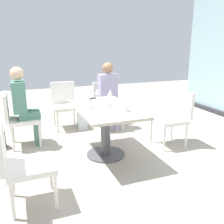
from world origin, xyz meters
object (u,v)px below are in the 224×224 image
Objects in this scene: person_far_left at (109,93)px; wine_glass_2 at (97,92)px; person_front_left at (24,103)px; cell_phone_on_table at (92,99)px; chair_near_window at (175,115)px; wine_glass_4 at (122,96)px; handbag_1 at (82,121)px; chair_front_right at (20,161)px; wine_glass_5 at (128,97)px; dining_table_main at (105,120)px; wine_glass_1 at (110,92)px; wine_glass_3 at (89,99)px; chair_front_left at (18,116)px; coffee_cup at (126,108)px; chair_far_left at (107,102)px; chair_side_end at (65,102)px; wine_glass_0 at (108,96)px.

wine_glass_2 is at bearing -34.42° from person_far_left.
cell_phone_on_table is (0.22, 1.04, 0.03)m from person_front_left.
chair_near_window is 2.39m from person_front_left.
handbag_1 is at bearing -166.87° from wine_glass_4.
person_front_left is 4.20× the size of handbag_1.
wine_glass_5 is at bearing 117.16° from chair_front_right.
wine_glass_1 is at bearing 149.73° from dining_table_main.
wine_glass_3 is (1.09, -0.69, 0.16)m from person_far_left.
chair_front_left is at bearing -109.26° from chair_near_window.
person_front_left reaches higher than chair_near_window.
chair_front_right is (0.82, -1.17, -0.04)m from dining_table_main.
chair_near_window is 4.70× the size of wine_glass_3.
wine_glass_4 is 0.62m from cell_phone_on_table.
wine_glass_5 is (0.55, 0.29, 0.00)m from wine_glass_2.
wine_glass_2 is 1.00× the size of wine_glass_3.
coffee_cup is (0.81, 0.13, -0.09)m from wine_glass_2.
chair_front_left is 1.67m from wine_glass_4.
wine_glass_1 reaches higher than chair_front_right.
wine_glass_2 is 1.10m from handbag_1.
person_front_left is 6.81× the size of wine_glass_4.
coffee_cup is at bearing -13.14° from cell_phone_on_table.
wine_glass_5 reaches higher than chair_far_left.
chair_front_right reaches higher than dining_table_main.
chair_near_window is (0.82, 2.34, 0.00)m from chair_front_left.
chair_front_left reaches higher than coffee_cup.
chair_front_left and chair_far_left have the same top height.
dining_table_main is 1.57× the size of chair_side_end.
person_far_left is at bearing 159.36° from wine_glass_0.
chair_side_end is 1.32m from wine_glass_1.
chair_far_left is 1.32m from wine_glass_5.
cell_phone_on_table is (0.51, -0.48, 0.03)m from person_far_left.
wine_glass_2 is at bearing 73.91° from person_front_left.
wine_glass_5 is (0.05, 0.33, 0.32)m from dining_table_main.
wine_glass_3 reaches higher than coffee_cup.
chair_near_window is (0.00, 1.17, -0.04)m from dining_table_main.
wine_glass_3 is 1.51m from handbag_1.
chair_front_left is 1.50m from wine_glass_1.
wine_glass_2 is (1.01, 0.35, 0.37)m from chair_side_end.
wine_glass_0 is 0.32m from wine_glass_3.
wine_glass_0 is at bearing 59.65° from chair_front_left.
chair_side_end is 0.99m from cell_phone_on_table.
handbag_1 is at bearing -165.65° from wine_glass_5.
chair_front_right is 0.69× the size of person_front_left.
wine_glass_4 is at bearing 3.48° from cell_phone_on_table.
person_far_left reaches higher than chair_side_end.
coffee_cup is at bearing -30.04° from wine_glass_5.
wine_glass_1 is at bearing 69.85° from person_front_left.
handbag_1 is (-1.33, -1.19, -0.36)m from chair_near_window.
wine_glass_1 is 0.22m from wine_glass_2.
person_far_left is at bearing 169.96° from wine_glass_4.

